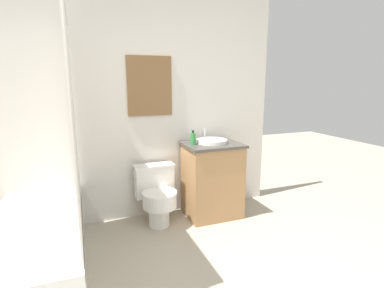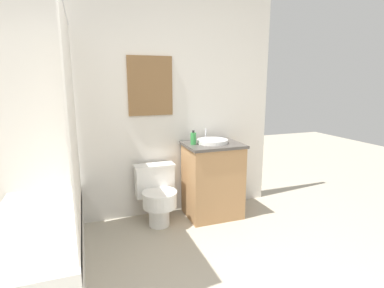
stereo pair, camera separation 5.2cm
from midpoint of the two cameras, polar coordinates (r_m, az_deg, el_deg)
wall_back at (r=3.19m, az=-12.88°, el=7.66°), size 3.33×0.07×2.50m
shower_area at (r=2.67m, az=-27.52°, el=-16.31°), size 0.67×1.53×1.98m
toilet at (r=3.17m, az=-7.13°, el=-9.41°), size 0.42×0.48×0.61m
vanity at (r=3.32m, az=3.40°, el=-6.78°), size 0.60×0.49×0.82m
sink at (r=3.23m, az=3.33°, el=0.55°), size 0.33×0.37×0.13m
soap_bottle at (r=3.14m, az=-0.29°, el=1.07°), size 0.06×0.06×0.15m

